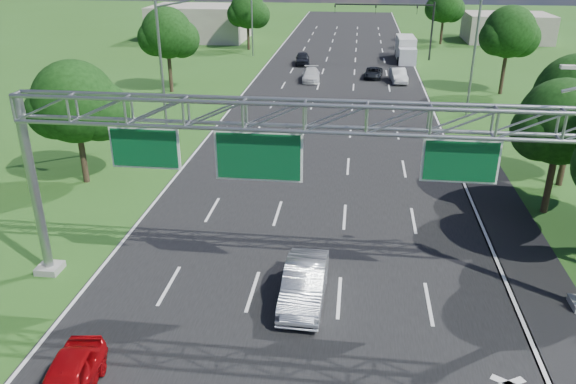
% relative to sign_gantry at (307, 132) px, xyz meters
% --- Properties ---
extents(ground, '(220.00, 220.00, 0.00)m').
position_rel_sign_gantry_xyz_m(ground, '(-0.33, 18.00, -6.89)').
color(ground, '#295519').
rests_on(ground, ground).
extents(road, '(18.00, 180.00, 0.02)m').
position_rel_sign_gantry_xyz_m(road, '(-0.33, 18.00, -6.89)').
color(road, black).
rests_on(road, ground).
extents(road_flare, '(3.00, 30.00, 0.02)m').
position_rel_sign_gantry_xyz_m(road_flare, '(9.87, 2.00, -6.89)').
color(road_flare, black).
rests_on(road_flare, ground).
extents(sign_gantry, '(23.50, 1.00, 9.56)m').
position_rel_sign_gantry_xyz_m(sign_gantry, '(0.00, 0.00, 0.00)').
color(sign_gantry, gray).
rests_on(sign_gantry, ground).
extents(traffic_signal, '(12.21, 0.24, 7.00)m').
position_rel_sign_gantry_xyz_m(traffic_signal, '(7.15, 53.00, -1.72)').
color(traffic_signal, black).
rests_on(traffic_signal, ground).
extents(streetlight_l_near, '(2.97, 0.22, 10.16)m').
position_rel_sign_gantry_xyz_m(streetlight_l_near, '(-11.63, 18.00, -1.31)').
color(streetlight_l_near, gray).
rests_on(streetlight_l_near, ground).
extents(streetlight_l_far, '(2.97, 0.22, 10.16)m').
position_rel_sign_gantry_xyz_m(streetlight_l_far, '(-11.63, 53.00, -1.31)').
color(streetlight_l_far, gray).
rests_on(streetlight_l_far, ground).
extents(streetlight_r_mid, '(2.97, 0.22, 10.16)m').
position_rel_sign_gantry_xyz_m(streetlight_r_mid, '(10.97, 28.00, -1.31)').
color(streetlight_r_mid, gray).
rests_on(streetlight_r_mid, ground).
extents(tree_verge_la, '(5.76, 4.80, 7.40)m').
position_rel_sign_gantry_xyz_m(tree_verge_la, '(-14.25, 10.04, -2.13)').
color(tree_verge_la, '#2D2116').
rests_on(tree_verge_la, ground).
extents(tree_verge_lb, '(5.76, 4.80, 8.06)m').
position_rel_sign_gantry_xyz_m(tree_verge_lb, '(-16.25, 33.04, -1.48)').
color(tree_verge_lb, '#2D2116').
rests_on(tree_verge_lb, ground).
extents(tree_verge_lc, '(5.76, 4.80, 7.62)m').
position_rel_sign_gantry_xyz_m(tree_verge_lc, '(-13.25, 58.04, -1.92)').
color(tree_verge_lc, '#2D2116').
rests_on(tree_verge_lc, ground).
extents(tree_verge_rd, '(5.76, 4.80, 8.28)m').
position_rel_sign_gantry_xyz_m(tree_verge_rd, '(15.75, 36.04, -1.26)').
color(tree_verge_rd, '#2D2116').
rests_on(tree_verge_rd, ground).
extents(tree_verge_re, '(5.76, 4.80, 7.84)m').
position_rel_sign_gantry_xyz_m(tree_verge_re, '(13.75, 66.04, -1.70)').
color(tree_verge_re, '#2D2116').
rests_on(tree_verge_re, ground).
extents(building_left, '(14.00, 10.00, 5.00)m').
position_rel_sign_gantry_xyz_m(building_left, '(-22.33, 66.00, -4.39)').
color(building_left, gray).
rests_on(building_left, ground).
extents(building_right, '(12.00, 9.00, 4.00)m').
position_rel_sign_gantry_xyz_m(building_right, '(23.67, 70.00, -4.89)').
color(building_right, gray).
rests_on(building_right, ground).
extents(red_coupe, '(2.08, 4.14, 1.35)m').
position_rel_sign_gantry_xyz_m(red_coupe, '(-6.81, -7.14, -6.21)').
color(red_coupe, '#A5070C').
rests_on(red_coupe, ground).
extents(silver_sedan, '(1.74, 4.72, 1.55)m').
position_rel_sign_gantry_xyz_m(silver_sedan, '(0.05, -0.82, -6.12)').
color(silver_sedan, '#B0B5BC').
rests_on(silver_sedan, ground).
extents(car_queue_a, '(2.13, 4.60, 1.30)m').
position_rel_sign_gantry_xyz_m(car_queue_a, '(-3.08, 39.46, -6.24)').
color(car_queue_a, silver).
rests_on(car_queue_a, ground).
extents(car_queue_b, '(2.23, 4.13, 1.10)m').
position_rel_sign_gantry_xyz_m(car_queue_b, '(3.53, 41.77, -6.34)').
color(car_queue_b, black).
rests_on(car_queue_b, ground).
extents(car_queue_c, '(2.04, 4.29, 1.42)m').
position_rel_sign_gantry_xyz_m(car_queue_c, '(-4.87, 48.36, -6.18)').
color(car_queue_c, black).
rests_on(car_queue_c, ground).
extents(car_queue_d, '(1.90, 4.37, 1.40)m').
position_rel_sign_gantry_xyz_m(car_queue_d, '(6.09, 40.07, -6.19)').
color(car_queue_d, silver).
rests_on(car_queue_d, ground).
extents(box_truck, '(2.27, 7.43, 2.80)m').
position_rel_sign_gantry_xyz_m(box_truck, '(7.67, 52.60, -5.55)').
color(box_truck, silver).
rests_on(box_truck, ground).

